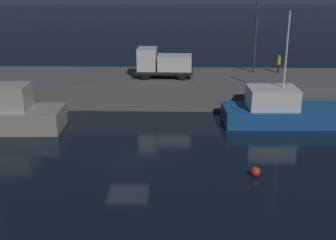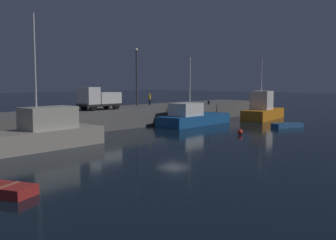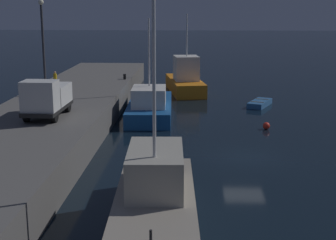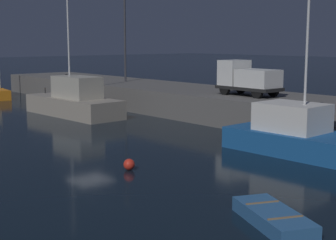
{
  "view_description": "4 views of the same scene",
  "coord_description": "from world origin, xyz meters",
  "px_view_note": "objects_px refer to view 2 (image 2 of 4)",
  "views": [
    {
      "loc": [
        3.17,
        -23.81,
        10.35
      ],
      "look_at": [
        2.39,
        3.14,
        1.38
      ],
      "focal_mm": 45.55,
      "sensor_mm": 36.0,
      "label": 1
    },
    {
      "loc": [
        -26.86,
        -23.56,
        5.27
      ],
      "look_at": [
        2.88,
        3.31,
        1.43
      ],
      "focal_mm": 42.69,
      "sensor_mm": 36.0,
      "label": 2
    },
    {
      "loc": [
        -30.13,
        3.37,
        9.29
      ],
      "look_at": [
        3.62,
        4.98,
        1.51
      ],
      "focal_mm": 53.56,
      "sensor_mm": 36.0,
      "label": 3
    },
    {
      "loc": [
        26.57,
        -16.39,
        6.14
      ],
      "look_at": [
        2.95,
        3.88,
        1.28
      ],
      "focal_mm": 54.29,
      "sensor_mm": 36.0,
      "label": 4
    }
  ],
  "objects_px": {
    "bollard_west": "(209,103)",
    "fishing_trawler_red": "(44,133)",
    "lamp_post_east": "(137,72)",
    "mooring_buoy_near": "(240,132)",
    "fishing_boat_white": "(263,110)",
    "utility_truck": "(99,98)",
    "rowboat_white_mid": "(287,125)",
    "fishing_boat_blue": "(193,117)",
    "dockworker": "(150,98)"
  },
  "relations": [
    {
      "from": "bollard_west",
      "to": "fishing_trawler_red",
      "type": "bearing_deg",
      "value": -169.94
    },
    {
      "from": "bollard_west",
      "to": "lamp_post_east",
      "type": "bearing_deg",
      "value": 149.17
    },
    {
      "from": "mooring_buoy_near",
      "to": "fishing_trawler_red",
      "type": "bearing_deg",
      "value": 157.49
    },
    {
      "from": "fishing_boat_white",
      "to": "utility_truck",
      "type": "distance_m",
      "value": 23.76
    },
    {
      "from": "fishing_trawler_red",
      "to": "lamp_post_east",
      "type": "relative_size",
      "value": 1.37
    },
    {
      "from": "fishing_trawler_red",
      "to": "utility_truck",
      "type": "distance_m",
      "value": 14.36
    },
    {
      "from": "fishing_trawler_red",
      "to": "utility_truck",
      "type": "relative_size",
      "value": 2.08
    },
    {
      "from": "fishing_boat_white",
      "to": "rowboat_white_mid",
      "type": "xyz_separation_m",
      "value": [
        -7.18,
        -7.11,
        -1.06
      ]
    },
    {
      "from": "fishing_boat_white",
      "to": "rowboat_white_mid",
      "type": "height_order",
      "value": "fishing_boat_white"
    },
    {
      "from": "rowboat_white_mid",
      "to": "bollard_west",
      "type": "height_order",
      "value": "bollard_west"
    },
    {
      "from": "rowboat_white_mid",
      "to": "bollard_west",
      "type": "distance_m",
      "value": 13.45
    },
    {
      "from": "fishing_boat_blue",
      "to": "bollard_west",
      "type": "xyz_separation_m",
      "value": [
        7.54,
        3.12,
        1.4
      ]
    },
    {
      "from": "fishing_trawler_red",
      "to": "rowboat_white_mid",
      "type": "distance_m",
      "value": 27.73
    },
    {
      "from": "fishing_boat_blue",
      "to": "dockworker",
      "type": "xyz_separation_m",
      "value": [
        0.84,
        8.25,
        2.07
      ]
    },
    {
      "from": "lamp_post_east",
      "to": "fishing_boat_blue",
      "type": "bearing_deg",
      "value": -80.58
    },
    {
      "from": "lamp_post_east",
      "to": "fishing_trawler_red",
      "type": "bearing_deg",
      "value": -152.42
    },
    {
      "from": "dockworker",
      "to": "fishing_trawler_red",
      "type": "bearing_deg",
      "value": -155.28
    },
    {
      "from": "rowboat_white_mid",
      "to": "dockworker",
      "type": "xyz_separation_m",
      "value": [
        -4.25,
        18.19,
        2.76
      ]
    },
    {
      "from": "fishing_boat_white",
      "to": "bollard_west",
      "type": "distance_m",
      "value": 7.66
    },
    {
      "from": "fishing_trawler_red",
      "to": "fishing_boat_blue",
      "type": "bearing_deg",
      "value": 5.39
    },
    {
      "from": "lamp_post_east",
      "to": "dockworker",
      "type": "height_order",
      "value": "lamp_post_east"
    },
    {
      "from": "rowboat_white_mid",
      "to": "fishing_boat_blue",
      "type": "bearing_deg",
      "value": 117.09
    },
    {
      "from": "rowboat_white_mid",
      "to": "mooring_buoy_near",
      "type": "height_order",
      "value": "mooring_buoy_near"
    },
    {
      "from": "fishing_boat_blue",
      "to": "bollard_west",
      "type": "height_order",
      "value": "fishing_boat_blue"
    },
    {
      "from": "fishing_trawler_red",
      "to": "fishing_boat_white",
      "type": "distance_m",
      "value": 33.75
    },
    {
      "from": "bollard_west",
      "to": "utility_truck",
      "type": "bearing_deg",
      "value": 170.74
    },
    {
      "from": "fishing_boat_blue",
      "to": "mooring_buoy_near",
      "type": "relative_size",
      "value": 19.61
    },
    {
      "from": "dockworker",
      "to": "bollard_west",
      "type": "bearing_deg",
      "value": -37.39
    },
    {
      "from": "mooring_buoy_near",
      "to": "utility_truck",
      "type": "height_order",
      "value": "utility_truck"
    },
    {
      "from": "rowboat_white_mid",
      "to": "lamp_post_east",
      "type": "bearing_deg",
      "value": 109.43
    },
    {
      "from": "mooring_buoy_near",
      "to": "dockworker",
      "type": "height_order",
      "value": "dockworker"
    },
    {
      "from": "fishing_trawler_red",
      "to": "rowboat_white_mid",
      "type": "bearing_deg",
      "value": -16.59
    },
    {
      "from": "fishing_boat_white",
      "to": "dockworker",
      "type": "height_order",
      "value": "fishing_boat_white"
    },
    {
      "from": "fishing_trawler_red",
      "to": "mooring_buoy_near",
      "type": "xyz_separation_m",
      "value": [
        17.47,
        -7.24,
        -0.92
      ]
    },
    {
      "from": "fishing_boat_blue",
      "to": "dockworker",
      "type": "height_order",
      "value": "fishing_boat_blue"
    },
    {
      "from": "fishing_boat_blue",
      "to": "mooring_buoy_near",
      "type": "distance_m",
      "value": 10.12
    },
    {
      "from": "mooring_buoy_near",
      "to": "utility_truck",
      "type": "distance_m",
      "value": 16.53
    },
    {
      "from": "dockworker",
      "to": "lamp_post_east",
      "type": "bearing_deg",
      "value": 174.56
    },
    {
      "from": "fishing_boat_white",
      "to": "utility_truck",
      "type": "bearing_deg",
      "value": 158.28
    },
    {
      "from": "dockworker",
      "to": "bollard_west",
      "type": "height_order",
      "value": "dockworker"
    },
    {
      "from": "fishing_boat_white",
      "to": "utility_truck",
      "type": "relative_size",
      "value": 1.96
    },
    {
      "from": "fishing_boat_blue",
      "to": "rowboat_white_mid",
      "type": "relative_size",
      "value": 2.77
    },
    {
      "from": "fishing_trawler_red",
      "to": "bollard_west",
      "type": "distance_m",
      "value": 29.5
    },
    {
      "from": "fishing_trawler_red",
      "to": "fishing_boat_blue",
      "type": "distance_m",
      "value": 21.58
    },
    {
      "from": "lamp_post_east",
      "to": "bollard_west",
      "type": "height_order",
      "value": "lamp_post_east"
    },
    {
      "from": "utility_truck",
      "to": "dockworker",
      "type": "height_order",
      "value": "utility_truck"
    },
    {
      "from": "mooring_buoy_near",
      "to": "dockworker",
      "type": "bearing_deg",
      "value": 74.52
    },
    {
      "from": "fishing_boat_white",
      "to": "mooring_buoy_near",
      "type": "xyz_separation_m",
      "value": [
        -16.28,
        -6.44,
        -1.04
      ]
    },
    {
      "from": "rowboat_white_mid",
      "to": "mooring_buoy_near",
      "type": "distance_m",
      "value": 9.12
    },
    {
      "from": "fishing_trawler_red",
      "to": "fishing_boat_blue",
      "type": "relative_size",
      "value": 0.97
    }
  ]
}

